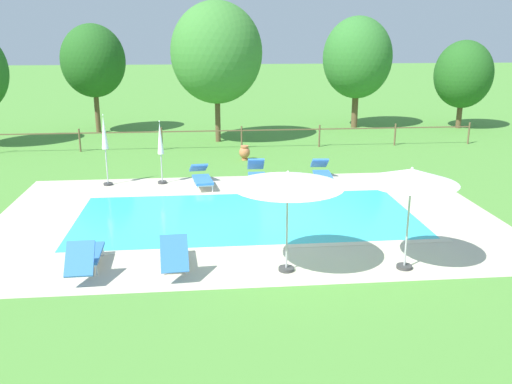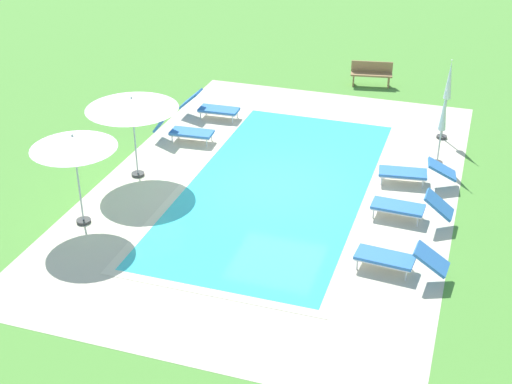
{
  "view_description": "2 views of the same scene",
  "coord_description": "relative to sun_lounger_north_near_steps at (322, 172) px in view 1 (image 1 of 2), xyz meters",
  "views": [
    {
      "loc": [
        -1.23,
        -15.38,
        5.25
      ],
      "look_at": [
        0.33,
        0.5,
        0.6
      ],
      "focal_mm": 38.61,
      "sensor_mm": 36.0,
      "label": 1
    },
    {
      "loc": [
        16.65,
        4.79,
        9.31
      ],
      "look_at": [
        1.75,
        -0.06,
        0.72
      ],
      "focal_mm": 50.61,
      "sensor_mm": 36.0,
      "label": 2
    }
  ],
  "objects": [
    {
      "name": "ground_plane",
      "position": [
        -3.05,
        -3.67,
        -0.36
      ],
      "size": [
        160.0,
        160.0,
        0.0
      ],
      "primitive_type": "plane",
      "color": "#518E38"
    },
    {
      "name": "pool_deck_paving",
      "position": [
        -3.05,
        -3.67,
        -0.36
      ],
      "size": [
        14.66,
        9.47,
        0.01
      ],
      "primitive_type": "cube",
      "color": "beige",
      "rests_on": "ground"
    },
    {
      "name": "swimming_pool_water",
      "position": [
        -3.05,
        -3.67,
        -0.36
      ],
      "size": [
        9.9,
        4.7,
        0.01
      ],
      "primitive_type": "cube",
      "color": "#38C6D1",
      "rests_on": "ground"
    },
    {
      "name": "pool_coping_rim",
      "position": [
        -3.05,
        -3.67,
        -0.35
      ],
      "size": [
        10.38,
        5.18,
        0.01
      ],
      "color": "beige",
      "rests_on": "ground"
    },
    {
      "name": "sun_lounger_north_near_steps",
      "position": [
        0.0,
        0.0,
        0.0
      ],
      "size": [
        0.77,
        2.08,
        0.77
      ],
      "color": "#3370BC",
      "rests_on": "ground"
    },
    {
      "name": "sun_lounger_north_mid",
      "position": [
        -5.0,
        -7.28,
        0.04
      ],
      "size": [
        0.72,
        1.86,
        1.02
      ],
      "color": "#3370BC",
      "rests_on": "ground"
    },
    {
      "name": "sun_lounger_north_far",
      "position": [
        -2.38,
        -0.06,
        0.01
      ],
      "size": [
        0.69,
        2.02,
        0.84
      ],
      "color": "#3370BC",
      "rests_on": "ground"
    },
    {
      "name": "sun_lounger_north_end",
      "position": [
        -7.0,
        -7.16,
        0.02
      ],
      "size": [
        0.67,
        1.97,
        0.9
      ],
      "color": "#3370BC",
      "rests_on": "ground"
    },
    {
      "name": "sun_lounger_south_near_corner",
      "position": [
        -4.36,
        -0.2,
        -0.01
      ],
      "size": [
        0.87,
        2.13,
        0.72
      ],
      "color": "#3370BC",
      "rests_on": "ground"
    },
    {
      "name": "patio_umbrella_open_foreground",
      "position": [
        -2.46,
        -7.6,
        1.79
      ],
      "size": [
        2.5,
        2.5,
        2.36
      ],
      "color": "#383838",
      "rests_on": "ground"
    },
    {
      "name": "patio_umbrella_open_by_bench",
      "position": [
        0.27,
        -7.75,
        1.83
      ],
      "size": [
        2.06,
        2.06,
        2.41
      ],
      "color": "#383838",
      "rests_on": "ground"
    },
    {
      "name": "patio_umbrella_closed_row_west",
      "position": [
        -5.78,
        0.31,
        1.07
      ],
      "size": [
        0.32,
        0.32,
        2.28
      ],
      "color": "#383838",
      "rests_on": "ground"
    },
    {
      "name": "patio_umbrella_closed_row_mid_west",
      "position": [
        -7.68,
        0.27,
        1.29
      ],
      "size": [
        0.32,
        0.32,
        2.54
      ],
      "color": "#383838",
      "rests_on": "ground"
    },
    {
      "name": "terracotta_urn_near_fence",
      "position": [
        -2.52,
        3.78,
        -0.02
      ],
      "size": [
        0.46,
        0.46,
        0.62
      ],
      "color": "#C67547",
      "rests_on": "ground"
    },
    {
      "name": "perimeter_fence",
      "position": [
        -2.47,
        6.22,
        0.34
      ],
      "size": [
        22.2,
        0.08,
        1.05
      ],
      "color": "brown",
      "rests_on": "ground"
    },
    {
      "name": "tree_far_west",
      "position": [
        -9.89,
        11.22,
        3.42
      ],
      "size": [
        3.34,
        3.34,
        5.69
      ],
      "color": "brown",
      "rests_on": "ground"
    },
    {
      "name": "tree_west_mid",
      "position": [
        4.37,
        11.53,
        3.51
      ],
      "size": [
        3.81,
        3.81,
        6.11
      ],
      "color": "brown",
      "rests_on": "ground"
    },
    {
      "name": "tree_centre",
      "position": [
        -3.51,
        8.05,
        3.93
      ],
      "size": [
        4.38,
        4.38,
        6.7
      ],
      "color": "brown",
      "rests_on": "ground"
    },
    {
      "name": "tree_east_mid",
      "position": [
        10.2,
        10.72,
        2.62
      ],
      "size": [
        3.18,
        3.18,
        4.84
      ],
      "color": "brown",
      "rests_on": "ground"
    }
  ]
}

